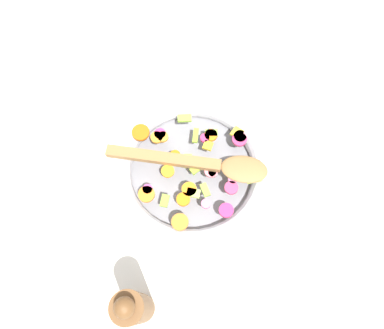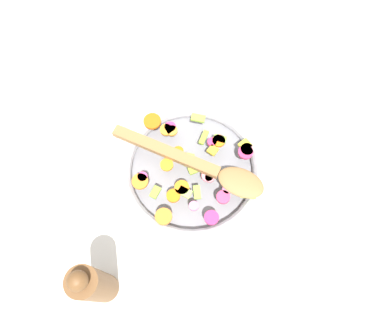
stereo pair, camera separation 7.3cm
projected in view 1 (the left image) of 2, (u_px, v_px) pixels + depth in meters
ground_plane at (192, 173)px, 0.78m from camera, size 4.00×4.00×0.00m
skillet at (192, 169)px, 0.76m from camera, size 0.35×0.35×0.05m
chopped_vegetables at (192, 166)px, 0.73m from camera, size 0.25×0.27×0.01m
wooden_spoon at (204, 164)px, 0.72m from camera, size 0.19×0.29×0.01m
pepper_mill at (134, 308)px, 0.60m from camera, size 0.05×0.05×0.20m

